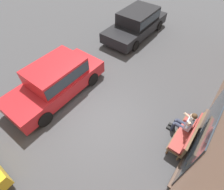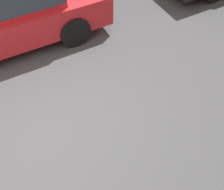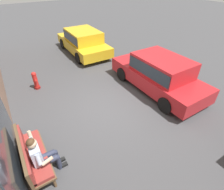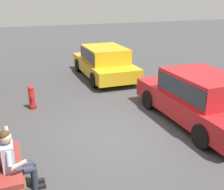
% 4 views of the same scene
% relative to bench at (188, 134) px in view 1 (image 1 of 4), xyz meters
% --- Properties ---
extents(ground_plane, '(60.00, 60.00, 0.00)m').
position_rel_bench_xyz_m(ground_plane, '(1.09, -2.90, -0.55)').
color(ground_plane, '#424244').
extents(bench, '(1.72, 0.55, 0.97)m').
position_rel_bench_xyz_m(bench, '(0.00, 0.00, 0.00)').
color(bench, brown).
rests_on(bench, ground_plane).
extents(person_on_phone, '(0.73, 0.74, 1.31)m').
position_rel_bench_xyz_m(person_on_phone, '(-0.26, -0.22, 0.13)').
color(person_on_phone, '#2D3347').
rests_on(person_on_phone, ground_plane).
extents(parked_car_near, '(4.69, 2.00, 1.49)m').
position_rel_bench_xyz_m(parked_car_near, '(-5.26, -5.39, 0.26)').
color(parked_car_near, black).
rests_on(parked_car_near, ground_plane).
extents(parked_car_mid, '(4.42, 1.89, 1.52)m').
position_rel_bench_xyz_m(parked_car_mid, '(1.09, -5.42, 0.27)').
color(parked_car_mid, red).
rests_on(parked_car_mid, ground_plane).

